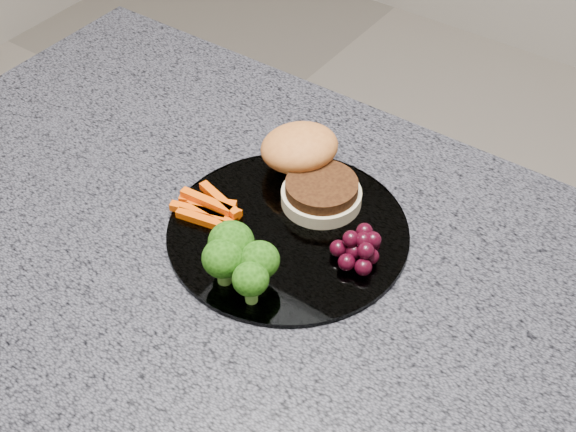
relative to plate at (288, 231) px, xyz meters
The scene contains 6 objects.
countertop 0.12m from the plate, 24.31° to the right, with size 1.20×0.60×0.04m, color #4B4B55.
plate is the anchor object (origin of this frame).
burger 0.09m from the plate, 110.51° to the left, with size 0.17×0.15×0.05m.
carrot_sticks 0.09m from the plate, 161.97° to the right, with size 0.08×0.05×0.02m.
broccoli 0.09m from the plate, 89.01° to the right, with size 0.08×0.07×0.06m.
grape_bunch 0.09m from the plate, ahead, with size 0.05×0.05×0.03m.
Camera 1 is at (0.24, -0.45, 1.51)m, focal length 50.00 mm.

